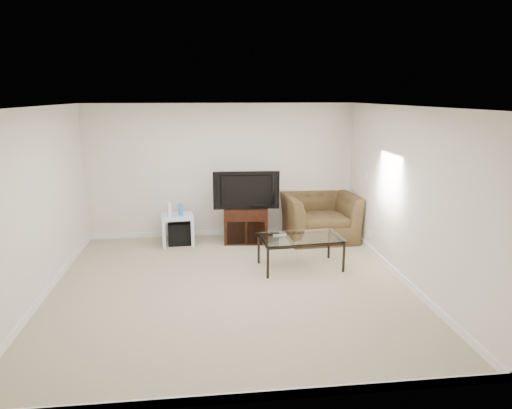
{
  "coord_description": "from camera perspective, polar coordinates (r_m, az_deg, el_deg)",
  "views": [
    {
      "loc": [
        -0.34,
        -5.99,
        2.65
      ],
      "look_at": [
        0.5,
        1.2,
        0.9
      ],
      "focal_mm": 32.0,
      "sensor_mm": 36.0,
      "label": 1
    }
  ],
  "objects": [
    {
      "name": "wall_left",
      "position": [
        6.52,
        -25.83,
        -0.19
      ],
      "size": [
        0.02,
        5.0,
        2.5
      ],
      "primitive_type": "cube",
      "color": "silver",
      "rests_on": "ground"
    },
    {
      "name": "plate_right_outlet",
      "position": [
        8.16,
        13.94,
        -3.55
      ],
      "size": [
        0.02,
        0.08,
        0.12
      ],
      "primitive_type": "cube",
      "color": "white",
      "rests_on": "wall_right"
    },
    {
      "name": "television",
      "position": [
        8.21,
        -1.27,
        1.96
      ],
      "size": [
        1.11,
        0.26,
        0.68
      ],
      "primitive_type": "imported",
      "rotation": [
        0.0,
        0.0,
        -0.04
      ],
      "color": "black",
      "rests_on": "tv_stand"
    },
    {
      "name": "game_console",
      "position": [
        8.27,
        -10.78,
        -0.59
      ],
      "size": [
        0.08,
        0.18,
        0.25
      ],
      "primitive_type": "cube",
      "rotation": [
        0.0,
        0.0,
        0.15
      ],
      "color": "white",
      "rests_on": "side_table"
    },
    {
      "name": "wall_right",
      "position": [
        6.77,
        18.29,
        0.97
      ],
      "size": [
        0.02,
        5.0,
        2.5
      ],
      "primitive_type": "cube",
      "color": "silver",
      "rests_on": "ground"
    },
    {
      "name": "plate_back",
      "position": [
        8.66,
        -13.64,
        3.9
      ],
      "size": [
        0.12,
        0.02,
        0.12
      ],
      "primitive_type": "cube",
      "color": "white",
      "rests_on": "wall_back"
    },
    {
      "name": "game_case",
      "position": [
        8.28,
        -9.39,
        -0.64
      ],
      "size": [
        0.09,
        0.16,
        0.21
      ],
      "primitive_type": "cube",
      "rotation": [
        0.0,
        0.0,
        0.23
      ],
      "color": "#337FCC",
      "rests_on": "side_table"
    },
    {
      "name": "subwoofer",
      "position": [
        8.44,
        -9.51,
        -3.54
      ],
      "size": [
        0.43,
        0.43,
        0.41
      ],
      "primitive_type": "cube",
      "rotation": [
        0.0,
        0.0,
        0.05
      ],
      "color": "black",
      "rests_on": "floor"
    },
    {
      "name": "recliner",
      "position": [
        8.57,
        7.97,
        -0.57
      ],
      "size": [
        1.35,
        0.92,
        1.14
      ],
      "primitive_type": "imported",
      "rotation": [
        0.0,
        0.0,
        0.06
      ],
      "color": "#533221",
      "rests_on": "floor"
    },
    {
      "name": "coffee_table",
      "position": [
        7.19,
        5.54,
        -5.97
      ],
      "size": [
        1.34,
        0.84,
        0.5
      ],
      "primitive_type": null,
      "rotation": [
        0.0,
        0.0,
        0.09
      ],
      "color": "black",
      "rests_on": "floor"
    },
    {
      "name": "plate_right_switch",
      "position": [
        8.22,
        13.59,
        3.4
      ],
      "size": [
        0.02,
        0.09,
        0.13
      ],
      "primitive_type": "cube",
      "color": "white",
      "rests_on": "wall_right"
    },
    {
      "name": "tv_stand",
      "position": [
        8.4,
        -1.24,
        -2.46
      ],
      "size": [
        0.84,
        0.62,
        0.65
      ],
      "primitive_type": null,
      "rotation": [
        0.0,
        0.0,
        -0.1
      ],
      "color": "black",
      "rests_on": "floor"
    },
    {
      "name": "ceiling",
      "position": [
        6.0,
        -3.49,
        12.13
      ],
      "size": [
        5.0,
        5.0,
        0.0
      ],
      "primitive_type": "plane",
      "color": "white",
      "rests_on": "ground"
    },
    {
      "name": "dvd_player",
      "position": [
        8.3,
        -1.25,
        -1.09
      ],
      "size": [
        0.44,
        0.33,
        0.06
      ],
      "primitive_type": "cube",
      "rotation": [
        0.0,
        0.0,
        -0.1
      ],
      "color": "black",
      "rests_on": "tv_stand"
    },
    {
      "name": "side_table",
      "position": [
        8.4,
        -9.76,
        -3.09
      ],
      "size": [
        0.61,
        0.61,
        0.53
      ],
      "primitive_type": null,
      "rotation": [
        0.0,
        0.0,
        0.09
      ],
      "color": "silver",
      "rests_on": "floor"
    },
    {
      "name": "wall_back",
      "position": [
        8.61,
        -4.32,
        4.2
      ],
      "size": [
        5.0,
        0.02,
        2.5
      ],
      "primitive_type": "cube",
      "color": "silver",
      "rests_on": "ground"
    },
    {
      "name": "remote",
      "position": [
        7.13,
        2.96,
        -3.86
      ],
      "size": [
        0.2,
        0.07,
        0.02
      ],
      "primitive_type": "cube",
      "rotation": [
        0.0,
        0.0,
        -0.1
      ],
      "color": "#B2B2B7",
      "rests_on": "coffee_table"
    },
    {
      "name": "floor",
      "position": [
        6.56,
        -3.18,
        -10.26
      ],
      "size": [
        5.0,
        5.0,
        0.0
      ],
      "primitive_type": "plane",
      "color": "tan",
      "rests_on": "ground"
    }
  ]
}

